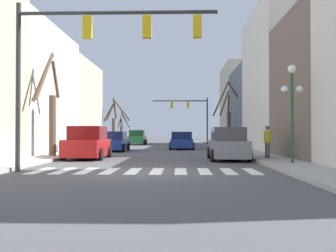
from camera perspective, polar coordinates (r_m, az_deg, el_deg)
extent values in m
plane|color=#4C4C4F|center=(14.60, -3.49, -6.73)|extent=(240.00, 240.00, 0.00)
cube|color=#9E9E99|center=(15.28, 19.90, -6.14)|extent=(2.04, 90.00, 0.15)
cube|color=beige|center=(29.37, -21.18, 4.76)|extent=(6.00, 10.71, 8.72)
cube|color=#BCB299|center=(39.09, -15.23, 2.91)|extent=(6.00, 10.06, 8.16)
cube|color=beige|center=(32.40, 17.52, 6.29)|extent=(6.00, 10.91, 11.06)
cube|color=#515B66|center=(42.40, 13.67, 2.59)|extent=(6.00, 10.05, 8.15)
cube|color=#BCB299|center=(52.54, 11.35, 3.01)|extent=(6.00, 10.50, 10.17)
cube|color=white|center=(15.95, -18.07, -6.19)|extent=(0.45, 2.60, 0.01)
cube|color=white|center=(15.67, -14.95, -6.30)|extent=(0.45, 2.60, 0.01)
cube|color=white|center=(15.43, -11.73, -6.39)|extent=(0.45, 2.60, 0.01)
cube|color=white|center=(15.25, -8.42, -6.46)|extent=(0.45, 2.60, 0.01)
cube|color=white|center=(15.12, -5.04, -6.52)|extent=(0.45, 2.60, 0.01)
cube|color=white|center=(15.04, -1.61, -6.55)|extent=(0.45, 2.60, 0.01)
cube|color=white|center=(15.01, 1.85, -6.56)|extent=(0.45, 2.60, 0.01)
cube|color=white|center=(15.04, 5.30, -6.55)|extent=(0.45, 2.60, 0.01)
cube|color=white|center=(15.12, 8.73, -6.51)|extent=(0.45, 2.60, 0.01)
cube|color=white|center=(15.26, 12.10, -6.45)|extent=(0.45, 2.60, 0.01)
cylinder|color=#2D2D2D|center=(15.93, -20.92, 5.31)|extent=(0.18, 0.18, 6.38)
cylinder|color=#2D2D2D|center=(15.47, -7.38, 16.00)|extent=(7.51, 0.14, 0.14)
cube|color=yellow|center=(15.53, -11.62, 13.83)|extent=(0.32, 0.28, 0.84)
cube|color=yellow|center=(15.19, -3.06, 14.16)|extent=(0.32, 0.28, 0.84)
cube|color=yellow|center=(15.15, 4.26, 14.20)|extent=(0.32, 0.28, 0.84)
cylinder|color=#2D2D2D|center=(50.04, 5.72, 0.75)|extent=(0.18, 0.18, 5.91)
cylinder|color=#2D2D2D|center=(50.06, 1.73, 3.67)|extent=(6.96, 0.14, 0.14)
cube|color=yellow|center=(50.03, 2.93, 3.05)|extent=(0.32, 0.28, 0.84)
cube|color=yellow|center=(50.03, 0.53, 3.04)|extent=(0.32, 0.28, 0.84)
cylinder|color=#1E4C2D|center=(17.82, 17.56, 1.12)|extent=(0.12, 0.12, 3.90)
sphere|color=white|center=(18.02, 17.53, 7.91)|extent=(0.36, 0.36, 0.36)
sphere|color=white|center=(17.82, 16.55, 5.14)|extent=(0.31, 0.31, 0.31)
sphere|color=white|center=(18.00, 18.52, 5.09)|extent=(0.31, 0.31, 0.31)
cube|color=navy|center=(31.05, -7.87, -2.63)|extent=(1.86, 4.37, 0.76)
cube|color=#0E1C46|center=(31.04, -7.87, -1.36)|extent=(1.71, 2.27, 0.62)
cylinder|color=black|center=(32.56, -9.12, -2.96)|extent=(0.22, 0.64, 0.64)
cylinder|color=black|center=(32.25, -5.80, -2.99)|extent=(0.22, 0.64, 0.64)
cylinder|color=black|center=(29.90, -10.10, -3.14)|extent=(0.22, 0.64, 0.64)
cylinder|color=black|center=(29.57, -6.49, -3.18)|extent=(0.22, 0.64, 0.64)
cube|color=navy|center=(34.51, 2.00, -2.48)|extent=(1.88, 4.27, 0.75)
cube|color=#0E1C46|center=(34.50, 2.00, -1.35)|extent=(1.73, 2.22, 0.61)
cylinder|color=black|center=(35.85, 0.45, -2.79)|extent=(0.22, 0.64, 0.64)
cylinder|color=black|center=(35.86, 3.52, -2.79)|extent=(0.22, 0.64, 0.64)
cylinder|color=black|center=(33.20, 0.35, -2.94)|extent=(0.22, 0.64, 0.64)
cylinder|color=black|center=(33.21, 3.66, -2.94)|extent=(0.22, 0.64, 0.64)
cube|color=gray|center=(21.20, 8.72, -3.27)|extent=(1.79, 4.20, 0.87)
cube|color=#464648|center=(21.19, 8.71, -1.14)|extent=(1.64, 2.19, 0.71)
cylinder|color=black|center=(22.43, 6.00, -3.89)|extent=(0.22, 0.64, 0.64)
cylinder|color=black|center=(22.63, 10.62, -3.85)|extent=(0.22, 0.64, 0.64)
cylinder|color=black|center=(19.83, 6.56, -4.27)|extent=(0.22, 0.64, 0.64)
cylinder|color=black|center=(20.07, 11.77, -4.22)|extent=(0.22, 0.64, 0.64)
cube|color=#236B38|center=(47.58, -4.49, -1.99)|extent=(1.88, 4.13, 0.87)
cube|color=#133A1E|center=(47.57, -4.49, -1.04)|extent=(1.73, 2.15, 0.71)
cylinder|color=black|center=(48.97, -5.45, -2.29)|extent=(0.22, 0.64, 0.64)
cylinder|color=black|center=(48.76, -3.21, -2.30)|extent=(0.22, 0.64, 0.64)
cylinder|color=black|center=(46.43, -5.84, -2.37)|extent=(0.22, 0.64, 0.64)
cylinder|color=black|center=(46.21, -3.49, -2.38)|extent=(0.22, 0.64, 0.64)
cube|color=red|center=(22.39, -11.57, -3.09)|extent=(1.92, 4.29, 0.91)
cube|color=maroon|center=(22.38, -11.57, -0.98)|extent=(1.77, 2.23, 0.74)
cylinder|color=black|center=(23.93, -13.13, -3.68)|extent=(0.22, 0.64, 0.64)
cylinder|color=black|center=(23.51, -8.50, -3.75)|extent=(0.22, 0.64, 0.64)
cylinder|color=black|center=(21.37, -14.96, -4.01)|extent=(0.22, 0.64, 0.64)
cylinder|color=black|center=(20.90, -9.80, -4.09)|extent=(0.22, 0.64, 0.64)
cylinder|color=#4C4C51|center=(27.62, -12.88, -2.83)|extent=(0.12, 0.12, 0.80)
cylinder|color=#4C4C51|center=(27.79, -13.36, -2.82)|extent=(0.12, 0.12, 0.80)
cube|color=gold|center=(27.69, -13.12, -1.34)|extent=(0.45, 0.35, 0.63)
sphere|color=beige|center=(27.69, -13.11, -0.39)|extent=(0.23, 0.23, 0.23)
cylinder|color=gold|center=(27.56, -12.74, -1.43)|extent=(0.29, 0.18, 0.61)
cylinder|color=gold|center=(27.83, -13.49, -1.43)|extent=(0.29, 0.18, 0.61)
cylinder|color=#4C4C51|center=(20.72, 14.41, -3.47)|extent=(0.12, 0.12, 0.80)
cylinder|color=#4C4C51|center=(20.98, 14.05, -3.44)|extent=(0.12, 0.12, 0.80)
cube|color=gold|center=(20.83, 14.22, -1.50)|extent=(0.31, 0.43, 0.63)
sphere|color=brown|center=(20.83, 14.22, -0.24)|extent=(0.22, 0.22, 0.22)
cylinder|color=gold|center=(20.63, 14.50, -1.62)|extent=(0.15, 0.29, 0.61)
cylinder|color=gold|center=(21.03, 13.95, -1.61)|extent=(0.15, 0.29, 0.61)
cylinder|color=brown|center=(50.15, -6.81, -1.27)|extent=(0.28, 0.28, 2.07)
cylinder|color=brown|center=(50.35, -6.24, 1.02)|extent=(1.03, 0.64, 2.07)
cylinder|color=brown|center=(50.48, -6.15, 0.72)|extent=(1.10, 0.91, 1.94)
cylinder|color=brown|center=(50.77, -6.68, 0.34)|extent=(0.13, 1.32, 1.38)
cylinder|color=brown|center=(50.40, -7.04, 0.52)|extent=(0.58, 0.51, 1.43)
cylinder|color=brown|center=(50.71, -6.88, 0.64)|extent=(0.37, 1.14, 1.52)
cylinder|color=#473828|center=(43.08, -7.93, -0.79)|extent=(0.32, 0.32, 2.86)
cylinder|color=#473828|center=(43.64, -7.73, 2.54)|extent=(0.30, 1.16, 2.29)
cylinder|color=#473828|center=(43.15, -6.74, 2.32)|extent=(1.90, 0.47, 2.44)
cylinder|color=#473828|center=(43.18, -8.59, 1.95)|extent=(1.14, 0.25, 1.99)
cylinder|color=#473828|center=(42.88, -8.39, 1.94)|extent=(0.72, 0.76, 1.70)
cylinder|color=#473828|center=(39.45, 8.82, -0.45)|extent=(0.39, 0.39, 3.31)
cylinder|color=#473828|center=(40.53, 8.74, 2.80)|extent=(0.27, 2.11, 2.13)
cylinder|color=#473828|center=(38.77, 8.17, 3.28)|extent=(1.15, 1.63, 2.57)
cylinder|color=#473828|center=(39.97, 10.17, 3.93)|extent=(2.12, 0.70, 3.25)
cylinder|color=#473828|center=(39.92, 7.68, 3.94)|extent=(1.62, 1.01, 3.49)
cylinder|color=brown|center=(23.52, -16.42, 0.07)|extent=(0.42, 0.42, 3.45)
cylinder|color=brown|center=(24.24, -16.01, 6.48)|extent=(0.21, 1.25, 2.09)
cylinder|color=brown|center=(23.08, -17.47, 6.99)|extent=(0.56, 1.68, 2.84)
cylinder|color=brown|center=(23.55, -17.68, 6.75)|extent=(1.09, 0.88, 2.88)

